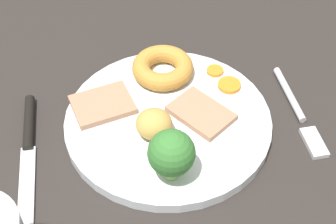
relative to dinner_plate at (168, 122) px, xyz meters
The scene contains 11 objects.
dining_table 3.08cm from the dinner_plate, 154.05° to the left, with size 120.00×84.00×3.60cm, color #2B2623.
dinner_plate is the anchor object (origin of this frame).
meat_slice_main 4.21cm from the dinner_plate, 165.01° to the left, with size 7.32×5.12×0.80cm, color tan.
meat_slice_under 8.32cm from the dinner_plate, 29.78° to the right, with size 7.20×5.64×0.80cm, color tan.
yorkshire_pudding 7.99cm from the dinner_plate, 99.18° to the right, with size 8.00×8.00×2.35cm, color #C68938.
roast_potato_left 3.84cm from the dinner_plate, 40.62° to the left, with size 4.09×4.27×3.38cm, color tan.
carrot_coin_front 9.61cm from the dinner_plate, 162.16° to the right, with size 2.94×2.94×0.53cm, color orange.
carrot_coin_back 10.37cm from the dinner_plate, 143.89° to the right, with size 2.20×2.20×0.43cm, color orange.
broccoli_floret 9.52cm from the dinner_plate, 75.47° to the left, with size 5.10×5.10×6.29cm.
fork 16.44cm from the dinner_plate, 169.18° to the left, with size 2.93×15.32×0.90cm.
knife 16.80cm from the dinner_plate, ahead, with size 3.96×18.52×1.20cm.
Camera 1 is at (13.58, 38.48, 49.22)cm, focal length 53.40 mm.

